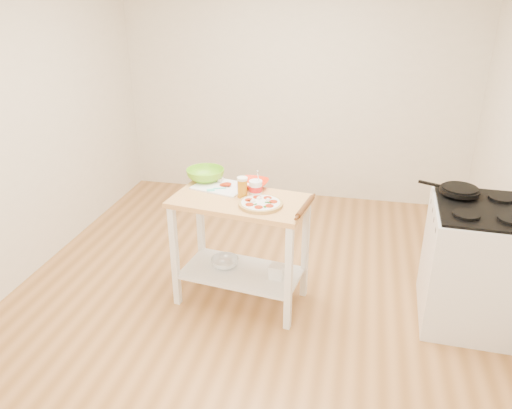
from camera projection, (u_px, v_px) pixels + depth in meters
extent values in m
cube|color=#B07741|center=(252.00, 297.00, 4.15)|extent=(4.00, 4.50, 0.02)
cube|color=beige|center=(296.00, 82.00, 5.61)|extent=(4.00, 0.02, 2.70)
cube|color=beige|center=(95.00, 343.00, 1.58)|extent=(4.00, 0.02, 2.70)
cube|color=beige|center=(7.00, 124.00, 3.98)|extent=(0.02, 4.50, 2.70)
cube|color=tan|center=(240.00, 201.00, 3.76)|extent=(1.08, 0.69, 0.04)
cube|color=white|center=(241.00, 273.00, 4.01)|extent=(1.00, 0.62, 0.02)
cube|color=white|center=(175.00, 257.00, 3.89)|extent=(0.06, 0.06, 0.86)
cube|color=white|center=(201.00, 231.00, 4.29)|extent=(0.06, 0.06, 0.86)
cube|color=white|center=(289.00, 279.00, 3.60)|extent=(0.06, 0.06, 0.86)
cube|color=white|center=(305.00, 249.00, 3.99)|extent=(0.06, 0.06, 0.86)
cube|color=white|center=(472.00, 266.00, 3.71)|extent=(0.69, 0.79, 0.92)
cube|color=black|center=(484.00, 208.00, 3.52)|extent=(0.65, 0.75, 0.02)
cylinder|color=black|center=(460.00, 190.00, 3.70)|extent=(0.29, 0.29, 0.03)
cube|color=black|center=(430.00, 184.00, 3.82)|extent=(0.17, 0.10, 0.02)
cylinder|color=tan|center=(261.00, 205.00, 3.63)|extent=(0.32, 0.32, 0.02)
cylinder|color=tan|center=(261.00, 203.00, 3.62)|extent=(0.32, 0.32, 0.01)
cylinder|color=white|center=(261.00, 203.00, 3.62)|extent=(0.28, 0.28, 0.01)
cylinder|color=#9E2007|center=(273.00, 202.00, 3.63)|extent=(0.06, 0.06, 0.01)
cylinder|color=#9E2007|center=(268.00, 198.00, 3.69)|extent=(0.06, 0.06, 0.01)
cylinder|color=#9E2007|center=(257.00, 197.00, 3.70)|extent=(0.06, 0.06, 0.01)
cylinder|color=#9E2007|center=(249.00, 200.00, 3.65)|extent=(0.06, 0.06, 0.01)
cylinder|color=#9E2007|center=(250.00, 205.00, 3.58)|extent=(0.06, 0.06, 0.01)
cylinder|color=#9E2007|center=(259.00, 207.00, 3.54)|extent=(0.06, 0.06, 0.01)
cylinder|color=#9E2007|center=(269.00, 206.00, 3.56)|extent=(0.06, 0.06, 0.01)
sphere|color=white|center=(268.00, 200.00, 3.65)|extent=(0.04, 0.04, 0.04)
sphere|color=white|center=(259.00, 199.00, 3.68)|extent=(0.04, 0.04, 0.04)
sphere|color=white|center=(253.00, 202.00, 3.63)|extent=(0.04, 0.04, 0.04)
plane|color=#0F4D0F|center=(270.00, 202.00, 3.61)|extent=(0.03, 0.03, 0.00)
plane|color=#0F4D0F|center=(268.00, 198.00, 3.68)|extent=(0.04, 0.04, 0.00)
plane|color=#0F4D0F|center=(258.00, 198.00, 3.68)|extent=(0.04, 0.04, 0.00)
plane|color=#0F4D0F|center=(249.00, 201.00, 3.64)|extent=(0.03, 0.03, 0.00)
plane|color=#0F4D0F|center=(255.00, 204.00, 3.58)|extent=(0.04, 0.04, 0.00)
plane|color=#0F4D0F|center=(265.00, 207.00, 3.54)|extent=(0.04, 0.04, 0.00)
plane|color=#0F4D0F|center=(267.00, 202.00, 3.61)|extent=(0.03, 0.03, 0.00)
plane|color=#0F4D0F|center=(267.00, 199.00, 3.67)|extent=(0.04, 0.04, 0.00)
cube|color=white|center=(220.00, 186.00, 3.96)|extent=(0.46, 0.39, 0.01)
cube|color=#F4EACC|center=(212.00, 179.00, 4.05)|extent=(0.03, 0.03, 0.02)
cube|color=#F4EACC|center=(216.00, 180.00, 4.04)|extent=(0.03, 0.03, 0.02)
cube|color=#F4EACC|center=(219.00, 180.00, 4.03)|extent=(0.03, 0.03, 0.02)
cube|color=#F4EACC|center=(214.00, 178.00, 4.08)|extent=(0.03, 0.03, 0.02)
cube|color=#F4EACC|center=(218.00, 178.00, 4.07)|extent=(0.03, 0.03, 0.02)
cube|color=#F4EACC|center=(222.00, 179.00, 4.05)|extent=(0.03, 0.03, 0.02)
cylinder|color=#9E2007|center=(224.00, 185.00, 3.96)|extent=(0.07, 0.07, 0.01)
cylinder|color=#9E2007|center=(225.00, 184.00, 3.95)|extent=(0.07, 0.07, 0.01)
cylinder|color=#9E2007|center=(227.00, 184.00, 3.94)|extent=(0.07, 0.07, 0.01)
cube|color=#51D9C6|center=(211.00, 190.00, 3.86)|extent=(0.07, 0.05, 0.01)
cylinder|color=#51D9C6|center=(219.00, 188.00, 3.89)|extent=(0.10, 0.05, 0.01)
cube|color=silver|center=(212.00, 180.00, 4.05)|extent=(0.18, 0.07, 0.00)
cube|color=black|center=(198.00, 178.00, 4.10)|extent=(0.10, 0.05, 0.01)
imported|color=#FF2C09|center=(253.00, 184.00, 3.95)|extent=(0.26, 0.26, 0.06)
imported|color=#6BB81B|center=(205.00, 175.00, 4.07)|extent=(0.34, 0.34, 0.10)
cylinder|color=#B6740E|center=(242.00, 189.00, 3.75)|extent=(0.08, 0.08, 0.14)
cylinder|color=white|center=(242.00, 179.00, 3.72)|extent=(0.08, 0.08, 0.02)
cylinder|color=white|center=(256.00, 188.00, 3.77)|extent=(0.10, 0.10, 0.12)
cylinder|color=red|center=(256.00, 188.00, 3.77)|extent=(0.10, 0.10, 0.04)
cylinder|color=silver|center=(258.00, 177.00, 3.73)|extent=(0.01, 0.06, 0.12)
cylinder|color=#5B3115|center=(305.00, 207.00, 3.57)|extent=(0.10, 0.35, 0.04)
imported|color=silver|center=(225.00, 262.00, 4.07)|extent=(0.31, 0.31, 0.07)
cube|color=white|center=(277.00, 271.00, 3.91)|extent=(0.12, 0.12, 0.11)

